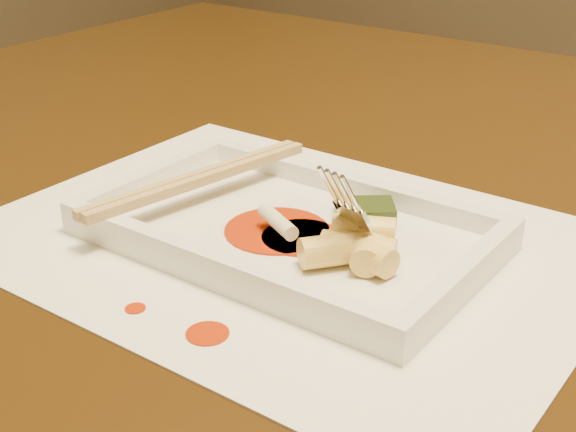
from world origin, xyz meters
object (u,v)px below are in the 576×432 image
Objects in this scene: placemat at (288,241)px; chopstick_a at (194,177)px; plate_base at (288,235)px; fork at (402,138)px; table at (491,311)px.

chopstick_a reaches higher than placemat.
plate_base is 1.86× the size of fork.
table is 0.23m from fork.
placemat is 1.54× the size of plate_base.
placemat is 0.09m from chopstick_a.
chopstick_a is at bearing 180.00° from placemat.
fork is at bearing 6.75° from chopstick_a.
fork reaches higher than table.
placemat is 0.00m from plate_base.
placemat is at bearing 0.00° from plate_base.
placemat is at bearing -165.58° from fork.
table is at bearing 42.91° from chopstick_a.
placemat reaches higher than table.
table is at bearing 82.94° from fork.
chopstick_a reaches higher than plate_base.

